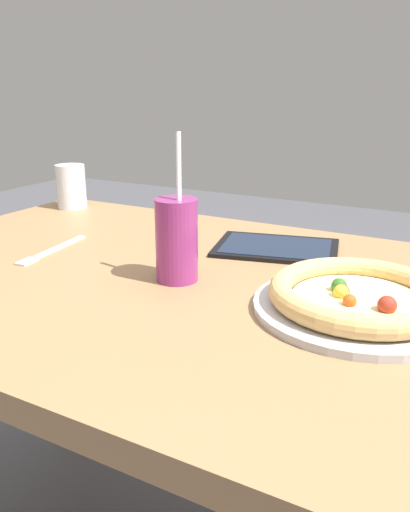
# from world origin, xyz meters

# --- Properties ---
(dining_table) EXTENTS (1.27, 0.81, 0.75)m
(dining_table) POSITION_xyz_m (0.00, 0.00, 0.63)
(dining_table) COLOR #936D47
(dining_table) RESTS_ON ground
(pizza_near) EXTENTS (0.30, 0.30, 0.05)m
(pizza_near) POSITION_xyz_m (0.29, -0.01, 0.77)
(pizza_near) COLOR #B7B7BC
(pizza_near) RESTS_ON dining_table
(drink_cup_colored) EXTENTS (0.07, 0.07, 0.25)m
(drink_cup_colored) POSITION_xyz_m (-0.01, -0.02, 0.82)
(drink_cup_colored) COLOR #8C2D72
(drink_cup_colored) RESTS_ON dining_table
(water_cup_clear) EXTENTS (0.08, 0.08, 0.11)m
(water_cup_clear) POSITION_xyz_m (-0.54, 0.31, 0.81)
(water_cup_clear) COLOR silver
(water_cup_clear) RESTS_ON dining_table
(fork) EXTENTS (0.04, 0.20, 0.00)m
(fork) POSITION_xyz_m (-0.31, -0.01, 0.75)
(fork) COLOR silver
(fork) RESTS_ON dining_table
(tablet) EXTENTS (0.27, 0.22, 0.01)m
(tablet) POSITION_xyz_m (0.08, 0.22, 0.75)
(tablet) COLOR black
(tablet) RESTS_ON dining_table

